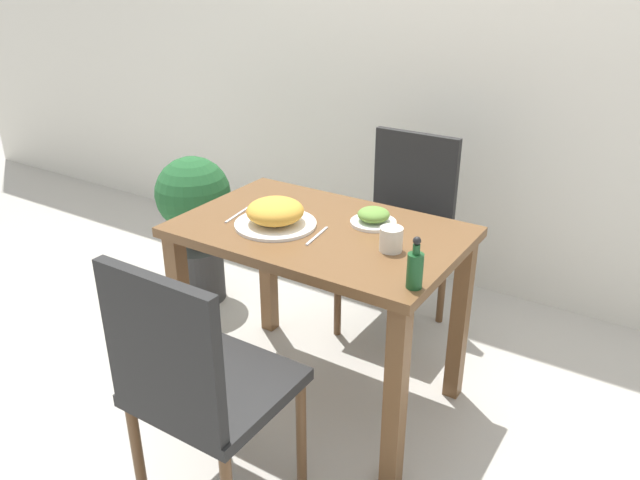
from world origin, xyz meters
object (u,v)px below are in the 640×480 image
object	(u,v)px
side_plate	(373,217)
chair_near	(197,382)
food_plate	(275,214)
potted_plant_left	(195,216)
chair_far	(402,223)
drink_cup	(391,239)
sauce_bottle	(415,268)

from	to	relation	value
side_plate	chair_near	bearing A→B (deg)	-97.96
food_plate	potted_plant_left	bearing A→B (deg)	153.53
chair_far	food_plate	bearing A→B (deg)	-102.61
chair_far	drink_cup	world-z (taller)	chair_far
chair_far	side_plate	distance (m)	0.60
drink_cup	sauce_bottle	world-z (taller)	sauce_bottle
chair_near	sauce_bottle	xyz separation A→B (m)	(0.44, 0.48, 0.28)
chair_far	food_plate	world-z (taller)	chair_far
chair_near	potted_plant_left	world-z (taller)	chair_near
side_plate	drink_cup	world-z (taller)	drink_cup
chair_near	drink_cup	bearing A→B (deg)	-111.99
sauce_bottle	side_plate	bearing A→B (deg)	132.41
chair_far	potted_plant_left	distance (m)	1.01
drink_cup	food_plate	bearing A→B (deg)	-175.19
chair_near	sauce_bottle	size ratio (longest dim) A/B	5.53
side_plate	drink_cup	distance (m)	0.23
chair_near	sauce_bottle	bearing A→B (deg)	-132.65
side_plate	sauce_bottle	bearing A→B (deg)	-47.59
side_plate	potted_plant_left	size ratio (longest dim) A/B	0.22
drink_cup	potted_plant_left	size ratio (longest dim) A/B	0.11
chair_far	potted_plant_left	world-z (taller)	chair_far
chair_far	drink_cup	distance (m)	0.79
sauce_bottle	potted_plant_left	distance (m)	1.54
chair_near	side_plate	xyz separation A→B (m)	(0.12, 0.83, 0.24)
side_plate	sauce_bottle	size ratio (longest dim) A/B	1.03
chair_far	drink_cup	size ratio (longest dim) A/B	11.12
chair_near	chair_far	xyz separation A→B (m)	(-0.01, 1.36, 0.00)
food_plate	potted_plant_left	distance (m)	0.93
food_plate	drink_cup	size ratio (longest dim) A/B	3.65
potted_plant_left	side_plate	bearing A→B (deg)	-9.94
side_plate	drink_cup	size ratio (longest dim) A/B	2.06
food_plate	potted_plant_left	xyz separation A→B (m)	(-0.79, 0.39, -0.32)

